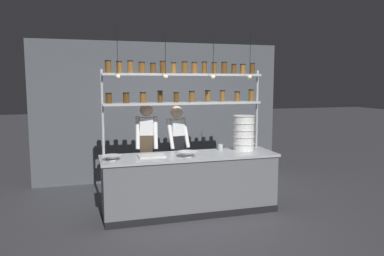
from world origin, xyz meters
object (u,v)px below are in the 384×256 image
object	(u,v)px
spice_shelf_unit	(184,90)
prep_bowl_near_left	(112,158)
chef_center	(177,146)
chef_left	(147,146)
prep_bowl_center_front	(188,154)
serving_cup_front	(220,147)
cutting_board	(152,156)
container_stack	(244,133)

from	to	relation	value
spice_shelf_unit	prep_bowl_near_left	distance (m)	1.57
chef_center	prep_bowl_near_left	distance (m)	1.37
chef_left	prep_bowl_center_front	xyz separation A→B (m)	(0.49, -0.73, -0.02)
prep_bowl_near_left	serving_cup_front	distance (m)	1.82
chef_center	prep_bowl_center_front	bearing A→B (deg)	-103.45
chef_center	prep_bowl_near_left	world-z (taller)	chef_center
chef_left	serving_cup_front	distance (m)	1.22
spice_shelf_unit	cutting_board	size ratio (longest dim) A/B	6.54
spice_shelf_unit	cutting_board	world-z (taller)	spice_shelf_unit
container_stack	prep_bowl_center_front	distance (m)	1.10
chef_left	cutting_board	world-z (taller)	chef_left
prep_bowl_center_front	spice_shelf_unit	bearing A→B (deg)	81.95
chef_center	container_stack	xyz separation A→B (m)	(1.00, -0.54, 0.27)
spice_shelf_unit	prep_bowl_near_left	world-z (taller)	spice_shelf_unit
chef_center	cutting_board	bearing A→B (deg)	-140.78
prep_bowl_center_front	container_stack	bearing A→B (deg)	15.14
container_stack	cutting_board	distance (m)	1.59
prep_bowl_near_left	serving_cup_front	bearing A→B (deg)	10.75
cutting_board	prep_bowl_center_front	bearing A→B (deg)	-16.54
chef_center	prep_bowl_center_front	size ratio (longest dim) A/B	5.53
prep_bowl_center_front	serving_cup_front	bearing A→B (deg)	30.72
prep_bowl_near_left	spice_shelf_unit	bearing A→B (deg)	19.32
spice_shelf_unit	container_stack	size ratio (longest dim) A/B	4.57
chef_left	chef_center	size ratio (longest dim) A/B	1.04
spice_shelf_unit	prep_bowl_center_front	bearing A→B (deg)	-98.05
chef_left	chef_center	bearing A→B (deg)	19.20
container_stack	prep_bowl_center_front	xyz separation A→B (m)	(-1.04, -0.28, -0.25)
prep_bowl_near_left	serving_cup_front	xyz separation A→B (m)	(1.79, 0.34, 0.01)
container_stack	serving_cup_front	size ratio (longest dim) A/B	6.16
spice_shelf_unit	prep_bowl_center_front	xyz separation A→B (m)	(-0.07, -0.48, -0.95)
container_stack	cutting_board	size ratio (longest dim) A/B	1.43
chef_left	prep_bowl_near_left	world-z (taller)	chef_left
chef_left	cutting_board	size ratio (longest dim) A/B	4.24
prep_bowl_near_left	prep_bowl_center_front	distance (m)	1.11
cutting_board	spice_shelf_unit	bearing A→B (deg)	28.78
serving_cup_front	prep_bowl_center_front	bearing A→B (deg)	-149.28
container_stack	cutting_board	world-z (taller)	container_stack
chef_center	container_stack	size ratio (longest dim) A/B	2.86
spice_shelf_unit	cutting_board	distance (m)	1.18
chef_left	cutting_board	distance (m)	0.58
chef_left	prep_bowl_near_left	size ratio (longest dim) A/B	6.38
prep_bowl_near_left	prep_bowl_center_front	size ratio (longest dim) A/B	0.90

